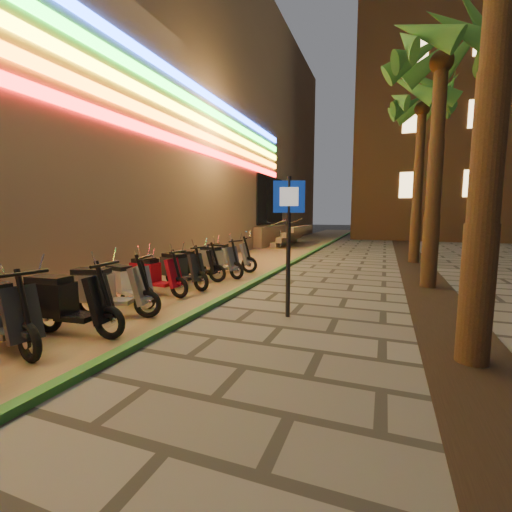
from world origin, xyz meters
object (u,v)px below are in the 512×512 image
at_px(scooter_11, 191,264).
at_px(scooter_13, 225,256).
at_px(scooter_10, 180,269).
at_px(scooter_7, 106,290).
at_px(scooter_8, 126,283).
at_px(pedestrian_sign, 289,227).
at_px(scooter_12, 217,260).
at_px(scooter_9, 153,275).
at_px(scooter_5, 0,313).
at_px(scooter_6, 64,302).

xyz_separation_m(scooter_11, scooter_13, (0.22, 1.82, 0.03)).
height_order(scooter_10, scooter_13, scooter_13).
distance_m(scooter_7, scooter_8, 0.96).
bearing_deg(scooter_10, pedestrian_sign, -7.61).
xyz_separation_m(scooter_11, scooter_12, (0.33, 0.97, 0.02)).
relative_size(pedestrian_sign, scooter_9, 1.63).
distance_m(scooter_5, scooter_12, 6.32).
distance_m(scooter_6, scooter_7, 1.01).
relative_size(pedestrian_sign, scooter_8, 1.73).
bearing_deg(scooter_7, scooter_8, 94.19).
xyz_separation_m(scooter_6, scooter_7, (-0.12, 1.00, -0.01)).
bearing_deg(pedestrian_sign, scooter_7, -177.27).
bearing_deg(pedestrian_sign, scooter_6, -162.50).
bearing_deg(pedestrian_sign, scooter_11, 128.41).
distance_m(scooter_9, scooter_11, 1.78).
xyz_separation_m(pedestrian_sign, scooter_5, (-3.46, -2.99, -1.17)).
height_order(scooter_8, scooter_11, scooter_11).
distance_m(scooter_5, scooter_10, 4.52).
bearing_deg(scooter_5, scooter_7, 95.45).
height_order(scooter_5, scooter_6, scooter_5).
xyz_separation_m(scooter_7, scooter_8, (-0.32, 0.90, -0.06)).
distance_m(scooter_5, scooter_11, 5.35).
bearing_deg(pedestrian_sign, scooter_10, 137.70).
relative_size(scooter_10, scooter_12, 0.97).
bearing_deg(scooter_6, pedestrian_sign, 29.82).
bearing_deg(scooter_11, scooter_9, -100.07).
bearing_deg(scooter_12, scooter_11, -92.00).
relative_size(scooter_7, scooter_11, 1.04).
height_order(scooter_12, scooter_13, scooter_13).
bearing_deg(scooter_13, scooter_10, -99.23).
bearing_deg(pedestrian_sign, scooter_8, 167.15).
distance_m(scooter_8, scooter_13, 4.50).
distance_m(scooter_7, scooter_10, 2.76).
height_order(scooter_5, scooter_12, scooter_5).
xyz_separation_m(scooter_8, scooter_12, (0.35, 3.65, 0.06)).
relative_size(pedestrian_sign, scooter_7, 1.54).
bearing_deg(scooter_5, pedestrian_sign, 53.40).
xyz_separation_m(scooter_5, scooter_6, (0.34, 0.77, -0.00)).
xyz_separation_m(scooter_10, scooter_12, (0.17, 1.80, 0.01)).
bearing_deg(scooter_5, scooter_10, 101.65).
height_order(scooter_6, scooter_7, scooter_6).
relative_size(scooter_5, scooter_12, 1.04).
xyz_separation_m(pedestrian_sign, scooter_8, (-3.56, -0.32, -1.24)).
relative_size(scooter_9, scooter_11, 0.98).
relative_size(scooter_8, scooter_10, 0.92).
relative_size(scooter_5, scooter_6, 1.00).
bearing_deg(scooter_10, scooter_12, 101.19).
height_order(scooter_6, scooter_9, scooter_6).
relative_size(scooter_12, scooter_13, 0.97).
bearing_deg(scooter_7, scooter_13, 75.63).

